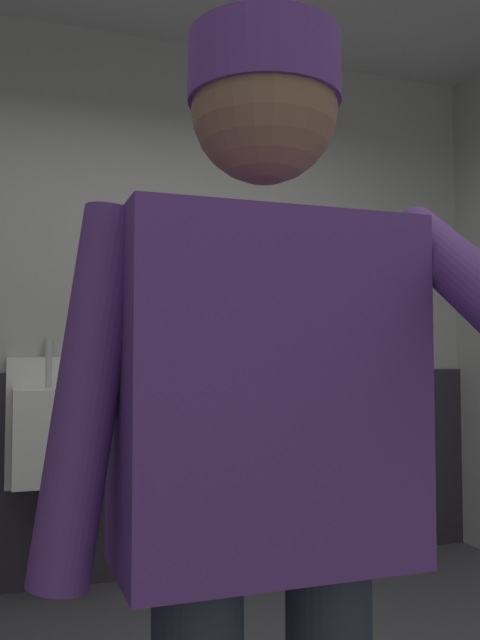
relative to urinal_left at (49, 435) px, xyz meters
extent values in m
cube|color=#B2B2AD|center=(0.52, 0.22, 0.67)|extent=(4.54, 0.12, 2.89)
cube|color=#2D2833|center=(0.52, 0.14, -0.24)|extent=(3.94, 0.03, 1.07)
cube|color=white|center=(0.00, 0.13, 0.05)|extent=(0.40, 0.05, 0.65)
cube|color=white|center=(0.00, -0.04, 0.00)|extent=(0.34, 0.30, 0.45)
cylinder|color=#B7BABF|center=(0.00, 0.12, 0.34)|extent=(0.04, 0.04, 0.24)
cylinder|color=#B7BABF|center=(0.00, 0.09, -0.50)|extent=(0.05, 0.05, 0.55)
cube|color=white|center=(0.75, 0.13, 0.05)|extent=(0.40, 0.05, 0.65)
cube|color=white|center=(0.75, -0.04, 0.00)|extent=(0.34, 0.30, 0.45)
cylinder|color=#B7BABF|center=(0.75, 0.12, 0.34)|extent=(0.04, 0.04, 0.24)
cylinder|color=#B7BABF|center=(0.75, 0.09, -0.50)|extent=(0.05, 0.05, 0.55)
cube|color=#4C4C51|center=(0.38, -0.07, 0.17)|extent=(0.04, 0.40, 0.90)
cube|color=#60388C|center=(0.18, -2.37, 0.33)|extent=(0.47, 0.24, 0.55)
cylinder|color=#60388C|center=(-0.10, -2.37, 0.33)|extent=(0.17, 0.09, 0.56)
sphere|color=#8C664C|center=(0.18, -2.37, 0.78)|extent=(0.24, 0.24, 0.24)
cylinder|color=#60388C|center=(0.18, -2.37, 0.85)|extent=(0.25, 0.25, 0.11)
camera|label=1|loc=(-0.21, -3.36, 0.38)|focal=37.39mm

